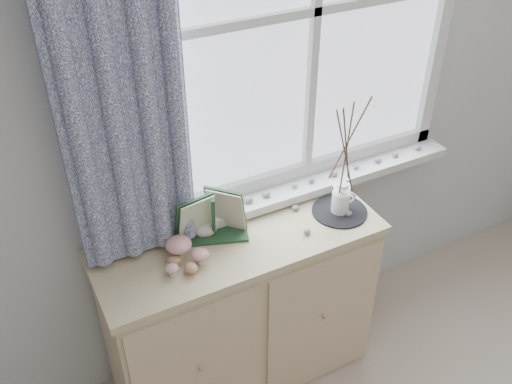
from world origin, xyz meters
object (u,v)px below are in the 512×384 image
botanical_book (215,219)px  twig_pitcher (347,144)px  sideboard (242,311)px  toadstool_cluster (183,250)px

botanical_book → twig_pitcher: (0.55, -0.07, 0.23)m
sideboard → toadstool_cluster: toadstool_cluster is taller
botanical_book → twig_pitcher: twig_pitcher is taller
sideboard → toadstool_cluster: (-0.25, -0.01, 0.48)m
botanical_book → toadstool_cluster: botanical_book is taller
sideboard → twig_pitcher: (0.46, -0.04, 0.76)m
sideboard → botanical_book: 0.55m
toadstool_cluster → twig_pitcher: bearing=-1.7°
botanical_book → toadstool_cluster: bearing=-144.2°
toadstool_cluster → twig_pitcher: 0.77m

